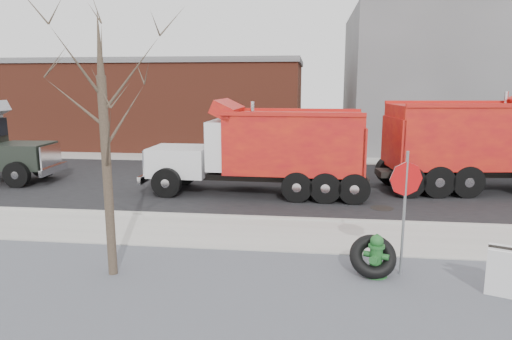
# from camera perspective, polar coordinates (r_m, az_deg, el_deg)

# --- Properties ---
(ground) EXTENTS (120.00, 120.00, 0.00)m
(ground) POSITION_cam_1_polar(r_m,az_deg,el_deg) (11.61, 2.86, -8.59)
(ground) COLOR #383328
(ground) RESTS_ON ground
(gravel_verge) EXTENTS (60.00, 5.00, 0.03)m
(gravel_verge) POSITION_cam_1_polar(r_m,az_deg,el_deg) (8.39, 1.07, -16.39)
(gravel_verge) COLOR slate
(gravel_verge) RESTS_ON ground
(sidewalk) EXTENTS (60.00, 2.50, 0.06)m
(sidewalk) POSITION_cam_1_polar(r_m,az_deg,el_deg) (11.84, 2.95, -8.06)
(sidewalk) COLOR #9E9B93
(sidewalk) RESTS_ON ground
(curb) EXTENTS (60.00, 0.15, 0.11)m
(curb) POSITION_cam_1_polar(r_m,az_deg,el_deg) (13.07, 3.36, -6.13)
(curb) COLOR #9E9B93
(curb) RESTS_ON ground
(road) EXTENTS (60.00, 9.40, 0.02)m
(road) POSITION_cam_1_polar(r_m,az_deg,el_deg) (17.67, 4.34, -1.81)
(road) COLOR black
(road) RESTS_ON ground
(far_sidewalk) EXTENTS (60.00, 2.00, 0.06)m
(far_sidewalk) POSITION_cam_1_polar(r_m,az_deg,el_deg) (23.26, 4.99, 1.27)
(far_sidewalk) COLOR #9E9B93
(far_sidewalk) RESTS_ON ground
(building_grey) EXTENTS (12.00, 10.00, 8.00)m
(building_grey) POSITION_cam_1_polar(r_m,az_deg,el_deg) (30.08, 23.24, 10.19)
(building_grey) COLOR gray
(building_grey) RESTS_ON ground
(building_brick) EXTENTS (20.20, 8.20, 5.30)m
(building_brick) POSITION_cam_1_polar(r_m,az_deg,el_deg) (29.95, -14.25, 8.15)
(building_brick) COLOR brown
(building_brick) RESTS_ON ground
(bare_tree) EXTENTS (3.20, 3.20, 5.20)m
(bare_tree) POSITION_cam_1_polar(r_m,az_deg,el_deg) (9.24, -18.54, 6.80)
(bare_tree) COLOR #382D23
(bare_tree) RESTS_ON ground
(fire_hydrant) EXTENTS (0.51, 0.50, 0.90)m
(fire_hydrant) POSITION_cam_1_polar(r_m,az_deg,el_deg) (9.60, 14.76, -10.55)
(fire_hydrant) COLOR #286A2B
(fire_hydrant) RESTS_ON ground
(truck_tire) EXTENTS (0.97, 0.86, 0.86)m
(truck_tire) POSITION_cam_1_polar(r_m,az_deg,el_deg) (9.65, 14.40, -10.42)
(truck_tire) COLOR black
(truck_tire) RESTS_ON ground
(stop_sign) EXTENTS (0.67, 0.25, 2.56)m
(stop_sign) POSITION_cam_1_polar(r_m,az_deg,el_deg) (9.44, 18.17, -2.56)
(stop_sign) COLOR gray
(stop_sign) RESTS_ON ground
(sandwich_board) EXTENTS (0.80, 0.66, 0.96)m
(sandwich_board) POSITION_cam_1_polar(r_m,az_deg,el_deg) (9.50, 28.91, -11.20)
(sandwich_board) COLOR white
(sandwich_board) RESTS_ON ground
(dump_truck_red_a) EXTENTS (8.87, 3.40, 3.54)m
(dump_truck_red_a) POSITION_cam_1_polar(r_m,az_deg,el_deg) (18.39, 27.58, 3.16)
(dump_truck_red_a) COLOR black
(dump_truck_red_a) RESTS_ON ground
(dump_truck_red_b) EXTENTS (7.73, 2.41, 3.26)m
(dump_truck_red_b) POSITION_cam_1_polar(r_m,az_deg,el_deg) (15.80, 1.34, 2.82)
(dump_truck_red_b) COLOR black
(dump_truck_red_b) RESTS_ON ground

